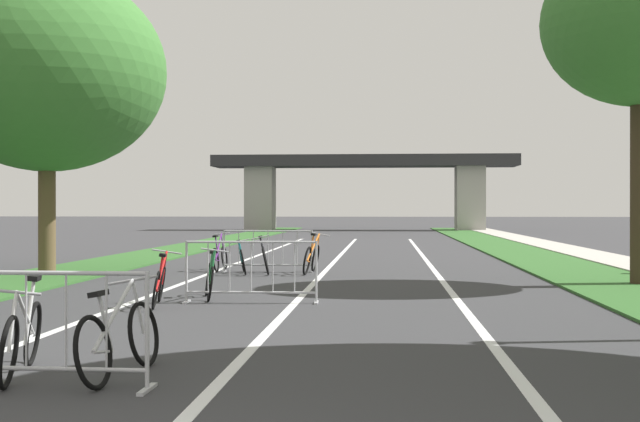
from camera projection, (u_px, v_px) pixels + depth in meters
grass_verge_left at (182, 249)px, 32.16m from camera, size 2.47×68.90×0.05m
grass_verge_right at (513, 250)px, 31.19m from camera, size 2.47×68.90×0.05m
sidewalk_path_right at (570, 250)px, 31.03m from camera, size 1.67×68.90×0.08m
lane_stripe_center at (331, 265)px, 23.44m from camera, size 0.14×39.86×0.01m
lane_stripe_right_lane at (431, 266)px, 23.23m from camera, size 0.14×39.86×0.01m
lane_stripe_left_lane at (233, 265)px, 23.66m from camera, size 0.14×39.86×0.01m
overpass_bridge at (364, 177)px, 60.33m from camera, size 21.71×3.47×5.38m
tree_left_maple_mid at (47, 71)px, 20.36m from camera, size 5.75×5.75×7.38m
crowd_barrier_nearest at (26, 330)px, 7.45m from camera, size 2.27×0.47×1.05m
crowd_barrier_second at (251, 272)px, 14.16m from camera, size 2.27×0.52×1.05m
crowd_barrier_third at (268, 251)px, 20.99m from camera, size 2.28×0.55×1.05m
bicycle_silver_0 at (119, 339)px, 7.92m from camera, size 0.52×1.77×0.94m
bicycle_white_1 at (22, 338)px, 7.95m from camera, size 0.63×1.74×0.95m
bicycle_purple_2 at (220, 257)px, 21.50m from camera, size 0.45×1.68×0.97m
bicycle_red_3 at (160, 284)px, 13.73m from camera, size 0.50×1.68×0.92m
bicycle_orange_4 at (312, 258)px, 20.48m from camera, size 0.60×1.77×1.01m
bicycle_green_5 at (210, 279)px, 14.81m from camera, size 0.68×1.60×0.93m
bicycle_black_6 at (265, 259)px, 20.41m from camera, size 0.50×1.70×0.97m
bicycle_teal_8 at (242, 259)px, 20.48m from camera, size 0.50×1.66×0.87m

